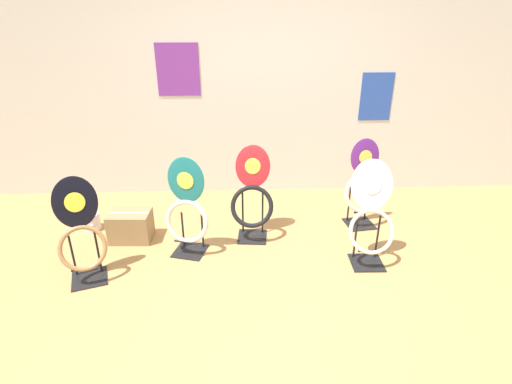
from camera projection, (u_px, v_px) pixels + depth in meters
ground_plane at (280, 309)px, 3.01m from camera, size 14.00×14.00×0.00m
wall_back at (264, 83)px, 4.47m from camera, size 8.00×0.07×2.60m
toilet_seat_display_teal_sax at (187, 212)px, 3.55m from camera, size 0.43×0.35×0.92m
toilet_seat_display_white_plain at (371, 217)px, 3.40m from camera, size 0.40×0.35×0.92m
toilet_seat_display_purple_note at (364, 186)px, 4.01m from camera, size 0.44×0.32×0.92m
toilet_seat_display_crimson_swirl at (252, 198)px, 3.80m from camera, size 0.43×0.41×0.89m
toilet_seat_display_jazz_black at (81, 235)px, 3.20m from camera, size 0.43×0.40×0.87m
paint_can at (92, 221)px, 4.06m from camera, size 0.17×0.17×0.18m
storage_box at (131, 226)px, 3.87m from camera, size 0.40×0.29×0.29m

